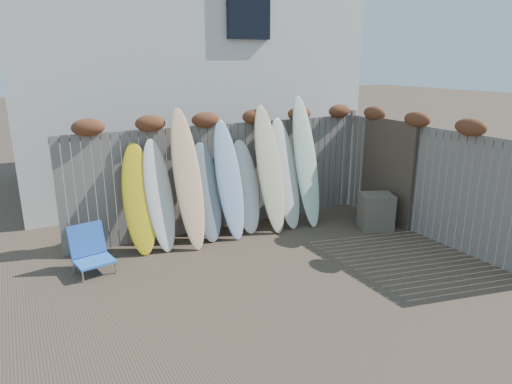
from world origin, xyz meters
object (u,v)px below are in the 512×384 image
beach_chair (90,250)px  lattice_panel (387,171)px  surfboard_0 (139,199)px  wooden_crate (376,211)px

beach_chair → lattice_panel: (5.59, -0.40, 0.69)m
surfboard_0 → beach_chair: bearing=-149.7°
wooden_crate → surfboard_0: 4.39m
beach_chair → wooden_crate: beach_chair is taller
wooden_crate → beach_chair: bearing=172.4°
beach_chair → wooden_crate: 5.16m
wooden_crate → lattice_panel: (0.47, 0.28, 0.68)m
beach_chair → surfboard_0: bearing=24.6°
beach_chair → lattice_panel: bearing=-4.1°
lattice_panel → surfboard_0: size_ratio=1.08×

